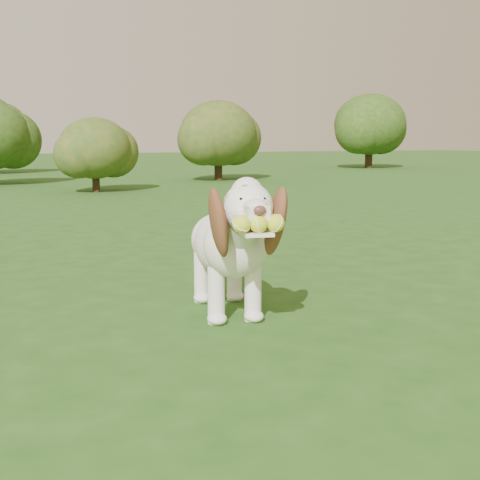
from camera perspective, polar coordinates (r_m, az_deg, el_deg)
name	(u,v)px	position (r m, az deg, el deg)	size (l,w,h in m)	color
ground	(187,305)	(3.09, -5.08, -6.19)	(80.00, 80.00, 0.00)	#1F4914
dog	(229,241)	(2.82, -1.00, -0.08)	(0.48, 1.04, 0.68)	white
shrub_d	(218,134)	(12.83, -2.09, 10.05)	(1.61, 1.61, 1.67)	#382314
shrub_h	(370,125)	(19.19, 12.21, 10.65)	(2.18, 2.18, 2.26)	#382314
shrub_c	(95,148)	(10.13, -13.61, 8.45)	(1.17, 1.17, 1.21)	#382314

